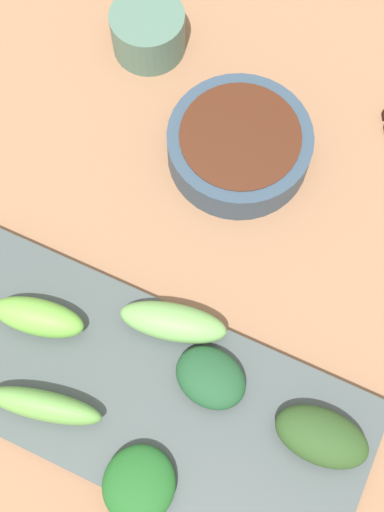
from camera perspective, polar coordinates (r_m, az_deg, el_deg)
tabletop at (r=0.58m, az=-2.51°, el=-5.96°), size 2.10×2.10×0.02m
sauce_bowl at (r=0.62m, az=3.98°, el=9.28°), size 0.13×0.13×0.04m
serving_plate at (r=0.56m, az=-4.41°, el=-11.41°), size 0.15×0.37×0.01m
broccoli_stalk_0 at (r=0.55m, az=-1.50°, el=-5.37°), size 0.05×0.09×0.03m
broccoli_leafy_1 at (r=0.54m, az=-4.47°, el=-18.53°), size 0.07×0.06×0.02m
broccoli_stalk_2 at (r=0.55m, az=-12.32°, el=-12.16°), size 0.04×0.09×0.03m
broccoli_leafy_3 at (r=0.54m, az=1.58°, el=-10.16°), size 0.05×0.06×0.02m
broccoli_stalk_4 at (r=0.56m, az=-12.76°, el=-5.02°), size 0.04×0.08×0.03m
broccoli_leafy_5 at (r=0.54m, az=10.82°, el=-14.64°), size 0.05×0.08×0.03m
tea_cup at (r=0.68m, az=-3.70°, el=18.28°), size 0.07×0.07×0.05m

